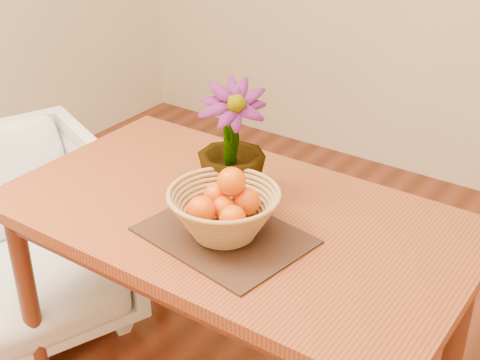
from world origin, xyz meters
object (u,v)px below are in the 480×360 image
Objects in this scene: wicker_basket at (224,215)px; potted_plant at (232,143)px; table at (234,237)px; armchair at (8,234)px.

potted_plant is (-0.11, 0.19, 0.11)m from wicker_basket.
wicker_basket reaches higher than table.
wicker_basket is at bearing -66.56° from armchair.
armchair reaches higher than table.
wicker_basket reaches higher than armchair.
armchair is at bearing -178.70° from wicker_basket.
wicker_basket is at bearing -93.64° from potted_plant.
table is at bearing -84.46° from potted_plant.
potted_plant reaches higher than wicker_basket.
potted_plant reaches higher than table.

